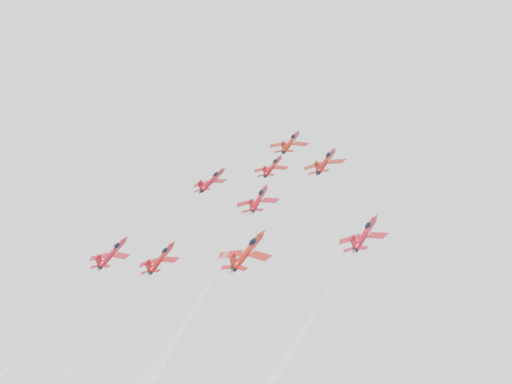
% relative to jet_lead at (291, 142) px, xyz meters
% --- Properties ---
extents(jet_lead, '(10.26, 12.51, 9.86)m').
position_rel_jet_lead_xyz_m(jet_lead, '(0.00, 0.00, 0.00)').
color(jet_lead, maroon).
extents(jet_row2_left, '(9.44, 11.51, 9.07)m').
position_rel_jet_lead_xyz_m(jet_row2_left, '(-13.96, -13.68, -10.67)').
color(jet_row2_left, maroon).
extents(jet_row2_center, '(8.66, 10.56, 8.32)m').
position_rel_jet_lead_xyz_m(jet_row2_center, '(0.48, -10.70, -8.36)').
color(jet_row2_center, maroon).
extents(jet_row2_right, '(10.09, 12.30, 9.70)m').
position_rel_jet_lead_xyz_m(jet_row2_right, '(13.89, -11.22, -8.75)').
color(jet_row2_right, maroon).
extents(jet_center, '(9.56, 82.92, 65.04)m').
position_rel_jet_lead_xyz_m(jet_center, '(3.74, -60.12, -46.96)').
color(jet_center, maroon).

